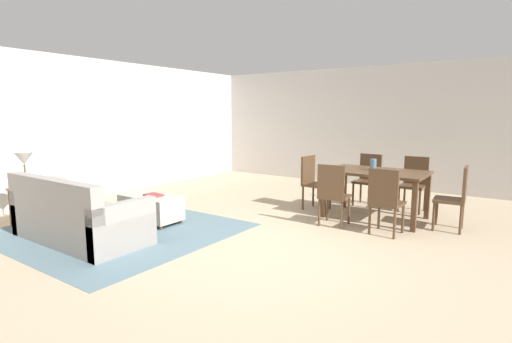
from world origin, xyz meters
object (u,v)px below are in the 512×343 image
object	(u,v)px
dining_chair_near_right	(385,198)
vase_centerpiece	(373,165)
couch	(77,219)
table_lamp	(24,160)
dining_chair_near_left	(333,192)
dining_table	(376,177)
book_on_ottoman	(154,195)
dining_chair_far_left	(368,176)
dining_chair_head_west	(313,179)
side_table	(27,196)
dining_chair_far_right	(414,180)
ottoman_table	(151,207)
dining_chair_head_east	(456,195)

from	to	relation	value
dining_chair_near_right	vase_centerpiece	distance (m)	0.98
couch	table_lamp	size ratio (longest dim) A/B	3.67
dining_chair_near_left	dining_table	bearing A→B (deg)	66.33
dining_table	book_on_ottoman	bearing A→B (deg)	-140.27
dining_chair_far_left	dining_chair_head_west	distance (m)	1.09
side_table	dining_chair_far_right	bearing A→B (deg)	43.59
dining_chair_far_left	dining_chair_head_west	bearing A→B (deg)	-128.73
dining_chair_far_right	book_on_ottoman	world-z (taller)	dining_chair_far_right
dining_table	couch	bearing A→B (deg)	-130.07
ottoman_table	couch	bearing A→B (deg)	-94.23
dining_chair_far_right	dining_chair_head_west	size ratio (longest dim) A/B	1.00
dining_chair_head_west	vase_centerpiece	bearing A→B (deg)	-0.03
ottoman_table	table_lamp	size ratio (longest dim) A/B	1.85
dining_chair_far_right	dining_chair_head_west	world-z (taller)	same
dining_chair_near_right	vase_centerpiece	world-z (taller)	vase_centerpiece
dining_table	vase_centerpiece	xyz separation A→B (m)	(-0.05, -0.01, 0.18)
book_on_ottoman	vase_centerpiece	bearing A→B (deg)	40.18
dining_chair_near_right	vase_centerpiece	bearing A→B (deg)	119.10
table_lamp	dining_chair_head_east	xyz separation A→B (m)	(5.21, 3.33, -0.46)
couch	dining_chair_near_left	bearing A→B (deg)	45.83
dining_chair_head_west	dining_table	bearing A→B (deg)	0.28
ottoman_table	book_on_ottoman	bearing A→B (deg)	0.10
dining_table	dining_chair_head_west	world-z (taller)	dining_chair_head_west
dining_chair_head_east	dining_chair_head_west	size ratio (longest dim) A/B	1.00
dining_chair_far_left	dining_chair_far_right	size ratio (longest dim) A/B	1.00
ottoman_table	dining_chair_near_left	xyz separation A→B (m)	(2.36, 1.38, 0.28)
dining_chair_near_left	table_lamp	bearing A→B (deg)	-145.56
dining_table	dining_chair_far_right	size ratio (longest dim) A/B	1.63
dining_table	dining_chair_head_west	bearing A→B (deg)	-179.72
table_lamp	dining_chair_far_right	xyz separation A→B (m)	(4.44, 4.23, -0.46)
dining_chair_near_right	book_on_ottoman	bearing A→B (deg)	-155.54
vase_centerpiece	book_on_ottoman	xyz separation A→B (m)	(-2.59, -2.19, -0.42)
couch	dining_chair_head_west	bearing A→B (deg)	62.84
couch	side_table	bearing A→B (deg)	-178.83
ottoman_table	dining_chair_far_left	size ratio (longest dim) A/B	1.06
table_lamp	dining_chair_far_left	world-z (taller)	table_lamp
side_table	dining_chair_head_west	distance (m)	4.48
dining_chair_head_west	book_on_ottoman	bearing A→B (deg)	-125.24
couch	dining_chair_far_left	distance (m)	4.82
ottoman_table	dining_chair_head_east	world-z (taller)	dining_chair_head_east
vase_centerpiece	dining_chair_head_west	bearing A→B (deg)	179.97
couch	book_on_ottoman	size ratio (longest dim) A/B	7.42
dining_chair_head_east	dining_table	bearing A→B (deg)	178.86
dining_chair_far_right	vase_centerpiece	world-z (taller)	vase_centerpiece
ottoman_table	dining_chair_near_right	world-z (taller)	dining_chair_near_right
dining_chair_head_east	book_on_ottoman	xyz separation A→B (m)	(-3.80, -2.17, -0.09)
table_lamp	couch	bearing A→B (deg)	1.17
couch	dining_table	world-z (taller)	couch
dining_chair_far_right	dining_chair_near_left	bearing A→B (deg)	-113.51
table_lamp	dining_chair_near_right	xyz separation A→B (m)	(4.46, 2.54, -0.46)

